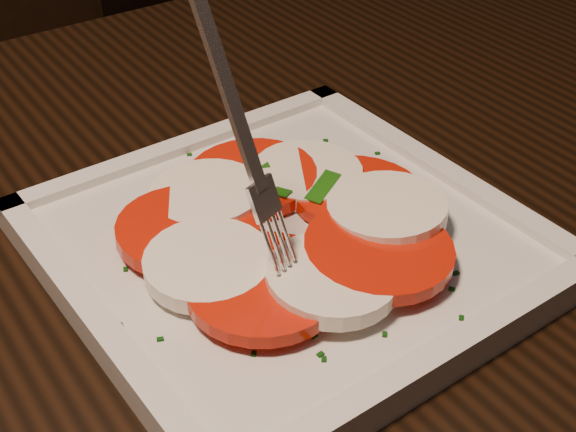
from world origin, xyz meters
TOP-DOWN VIEW (x-y plane):
  - table at (0.17, -0.20)m, footprint 1.23×0.84m
  - chair at (0.31, 0.58)m, footprint 0.47×0.47m
  - plate at (0.23, -0.20)m, footprint 0.26×0.26m
  - caprese_salad at (0.23, -0.20)m, footprint 0.22×0.23m
  - fork at (0.19, -0.21)m, footprint 0.04×0.07m

SIDE VIEW (x-z plane):
  - chair at x=0.31m, z-range 0.07..1.00m
  - table at x=0.17m, z-range 0.28..1.03m
  - plate at x=0.23m, z-range 0.75..0.76m
  - caprese_salad at x=0.23m, z-range 0.76..0.79m
  - fork at x=0.19m, z-range 0.79..0.94m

